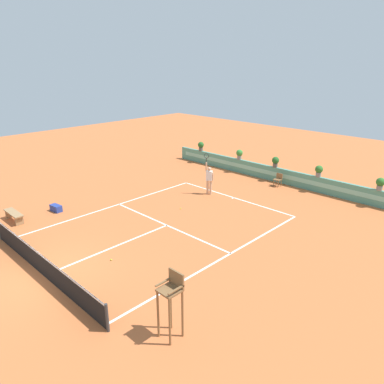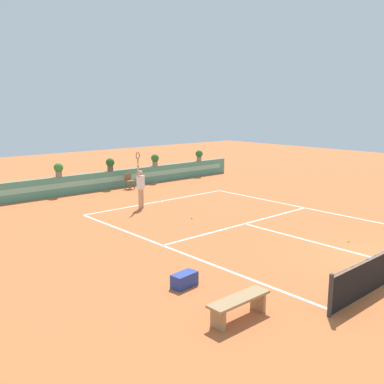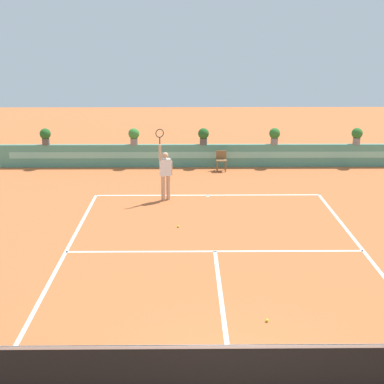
{
  "view_description": "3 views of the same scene",
  "coord_description": "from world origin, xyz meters",
  "px_view_note": "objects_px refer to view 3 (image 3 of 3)",
  "views": [
    {
      "loc": [
        12.58,
        -4.72,
        7.83
      ],
      "look_at": [
        -0.61,
        8.86,
        1.0
      ],
      "focal_mm": 34.11,
      "sensor_mm": 36.0,
      "label": 1
    },
    {
      "loc": [
        -12.62,
        -4.65,
        4.59
      ],
      "look_at": [
        -0.61,
        8.86,
        1.0
      ],
      "focal_mm": 40.74,
      "sensor_mm": 36.0,
      "label": 2
    },
    {
      "loc": [
        -0.78,
        -8.27,
        5.95
      ],
      "look_at": [
        -0.61,
        8.86,
        1.0
      ],
      "focal_mm": 53.48,
      "sensor_mm": 36.0,
      "label": 3
    }
  ],
  "objects_px": {
    "tennis_ball_mid_court": "(178,226)",
    "potted_plant_centre": "(204,135)",
    "ball_kid_chair": "(221,160)",
    "tennis_player": "(165,171)",
    "potted_plant_far_left": "(45,135)",
    "potted_plant_far_right": "(357,135)",
    "potted_plant_right": "(275,135)",
    "potted_plant_left": "(134,135)",
    "tennis_ball_near_baseline": "(267,320)"
  },
  "relations": [
    {
      "from": "tennis_ball_mid_court",
      "to": "potted_plant_centre",
      "type": "xyz_separation_m",
      "value": [
        1.01,
        8.01,
        1.38
      ]
    },
    {
      "from": "ball_kid_chair",
      "to": "tennis_player",
      "type": "relative_size",
      "value": 0.33
    },
    {
      "from": "tennis_ball_mid_court",
      "to": "potted_plant_far_left",
      "type": "bearing_deg",
      "value": 126.35
    },
    {
      "from": "tennis_player",
      "to": "ball_kid_chair",
      "type": "bearing_deg",
      "value": 62.64
    },
    {
      "from": "potted_plant_far_left",
      "to": "potted_plant_centre",
      "type": "bearing_deg",
      "value": 0.0
    },
    {
      "from": "potted_plant_far_left",
      "to": "potted_plant_far_right",
      "type": "relative_size",
      "value": 1.0
    },
    {
      "from": "potted_plant_right",
      "to": "potted_plant_centre",
      "type": "distance_m",
      "value": 3.12
    },
    {
      "from": "tennis_ball_mid_court",
      "to": "potted_plant_left",
      "type": "height_order",
      "value": "potted_plant_left"
    },
    {
      "from": "tennis_player",
      "to": "potted_plant_right",
      "type": "xyz_separation_m",
      "value": [
        4.61,
        5.07,
        0.36
      ]
    },
    {
      "from": "potted_plant_centre",
      "to": "potted_plant_far_right",
      "type": "xyz_separation_m",
      "value": [
        6.74,
        0.0,
        0.0
      ]
    },
    {
      "from": "ball_kid_chair",
      "to": "potted_plant_left",
      "type": "xyz_separation_m",
      "value": [
        -3.79,
        0.73,
        0.93
      ]
    },
    {
      "from": "ball_kid_chair",
      "to": "potted_plant_centre",
      "type": "xyz_separation_m",
      "value": [
        -0.75,
        0.73,
        0.93
      ]
    },
    {
      "from": "potted_plant_left",
      "to": "potted_plant_far_right",
      "type": "bearing_deg",
      "value": 0.0
    },
    {
      "from": "potted_plant_left",
      "to": "tennis_ball_mid_court",
      "type": "bearing_deg",
      "value": -75.77
    },
    {
      "from": "tennis_player",
      "to": "tennis_ball_near_baseline",
      "type": "height_order",
      "value": "tennis_player"
    },
    {
      "from": "ball_kid_chair",
      "to": "potted_plant_far_left",
      "type": "xyz_separation_m",
      "value": [
        -7.65,
        0.73,
        0.93
      ]
    },
    {
      "from": "ball_kid_chair",
      "to": "tennis_player",
      "type": "height_order",
      "value": "tennis_player"
    },
    {
      "from": "ball_kid_chair",
      "to": "tennis_player",
      "type": "bearing_deg",
      "value": -117.36
    },
    {
      "from": "potted_plant_far_left",
      "to": "potted_plant_far_right",
      "type": "distance_m",
      "value": 13.64
    },
    {
      "from": "ball_kid_chair",
      "to": "tennis_player",
      "type": "xyz_separation_m",
      "value": [
        -2.25,
        -4.34,
        0.57
      ]
    },
    {
      "from": "potted_plant_far_left",
      "to": "potted_plant_right",
      "type": "bearing_deg",
      "value": 0.0
    },
    {
      "from": "tennis_ball_near_baseline",
      "to": "potted_plant_centre",
      "type": "height_order",
      "value": "potted_plant_centre"
    },
    {
      "from": "potted_plant_far_right",
      "to": "tennis_ball_near_baseline",
      "type": "bearing_deg",
      "value": -112.64
    },
    {
      "from": "tennis_ball_mid_court",
      "to": "potted_plant_far_right",
      "type": "bearing_deg",
      "value": 45.93
    },
    {
      "from": "ball_kid_chair",
      "to": "potted_plant_right",
      "type": "distance_m",
      "value": 2.65
    },
    {
      "from": "ball_kid_chair",
      "to": "potted_plant_far_left",
      "type": "distance_m",
      "value": 7.74
    },
    {
      "from": "potted_plant_left",
      "to": "tennis_ball_near_baseline",
      "type": "bearing_deg",
      "value": -74.07
    },
    {
      "from": "tennis_ball_near_baseline",
      "to": "potted_plant_far_right",
      "type": "bearing_deg",
      "value": 67.36
    },
    {
      "from": "tennis_player",
      "to": "potted_plant_far_right",
      "type": "bearing_deg",
      "value": 31.63
    },
    {
      "from": "tennis_ball_near_baseline",
      "to": "potted_plant_centre",
      "type": "bearing_deg",
      "value": 93.82
    },
    {
      "from": "potted_plant_far_left",
      "to": "potted_plant_left",
      "type": "bearing_deg",
      "value": 0.0
    },
    {
      "from": "potted_plant_left",
      "to": "potted_plant_far_left",
      "type": "bearing_deg",
      "value": 180.0
    },
    {
      "from": "tennis_ball_near_baseline",
      "to": "potted_plant_right",
      "type": "xyz_separation_m",
      "value": [
        2.19,
        13.92,
        1.38
      ]
    },
    {
      "from": "potted_plant_centre",
      "to": "potted_plant_far_right",
      "type": "distance_m",
      "value": 6.74
    },
    {
      "from": "ball_kid_chair",
      "to": "potted_plant_far_right",
      "type": "relative_size",
      "value": 1.17
    },
    {
      "from": "potted_plant_far_right",
      "to": "potted_plant_centre",
      "type": "bearing_deg",
      "value": 180.0
    },
    {
      "from": "potted_plant_right",
      "to": "potted_plant_centre",
      "type": "height_order",
      "value": "same"
    },
    {
      "from": "tennis_ball_near_baseline",
      "to": "potted_plant_far_right",
      "type": "distance_m",
      "value": 15.14
    },
    {
      "from": "potted_plant_right",
      "to": "tennis_player",
      "type": "bearing_deg",
      "value": -132.29
    },
    {
      "from": "tennis_ball_near_baseline",
      "to": "tennis_player",
      "type": "bearing_deg",
      "value": 105.36
    },
    {
      "from": "tennis_player",
      "to": "potted_plant_far_right",
      "type": "distance_m",
      "value": 9.68
    },
    {
      "from": "potted_plant_far_right",
      "to": "tennis_player",
      "type": "bearing_deg",
      "value": -148.37
    },
    {
      "from": "ball_kid_chair",
      "to": "potted_plant_left",
      "type": "relative_size",
      "value": 1.17
    },
    {
      "from": "ball_kid_chair",
      "to": "potted_plant_right",
      "type": "height_order",
      "value": "potted_plant_right"
    },
    {
      "from": "potted_plant_far_left",
      "to": "potted_plant_left",
      "type": "relative_size",
      "value": 1.0
    },
    {
      "from": "tennis_ball_near_baseline",
      "to": "potted_plant_far_left",
      "type": "height_order",
      "value": "potted_plant_far_left"
    },
    {
      "from": "potted_plant_far_left",
      "to": "potted_plant_centre",
      "type": "height_order",
      "value": "same"
    },
    {
      "from": "potted_plant_right",
      "to": "potted_plant_far_left",
      "type": "height_order",
      "value": "same"
    },
    {
      "from": "potted_plant_right",
      "to": "potted_plant_far_right",
      "type": "bearing_deg",
      "value": 0.0
    },
    {
      "from": "potted_plant_centre",
      "to": "tennis_ball_near_baseline",
      "type": "bearing_deg",
      "value": -86.18
    }
  ]
}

